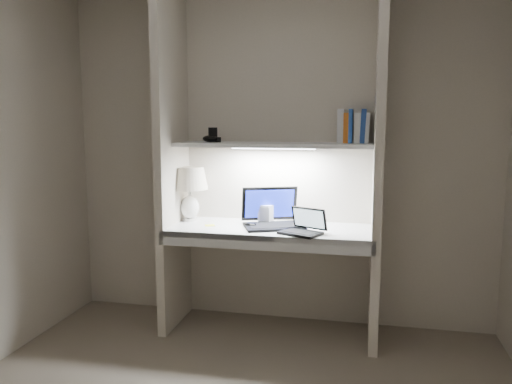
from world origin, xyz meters
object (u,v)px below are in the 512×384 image
(speaker, at_px, (266,214))
(book_row, at_px, (353,127))
(laptop_netbook, at_px, (304,228))
(table_lamp, at_px, (189,185))
(laptop_main, at_px, (272,218))

(speaker, xyz_separation_m, book_row, (0.62, 0.05, 0.64))
(laptop_netbook, distance_m, book_row, 0.80)
(laptop_netbook, bearing_deg, table_lamp, -170.73)
(laptop_main, xyz_separation_m, laptop_netbook, (0.25, -0.19, -0.02))
(laptop_main, bearing_deg, speaker, 104.63)
(table_lamp, height_order, laptop_netbook, table_lamp)
(laptop_main, bearing_deg, table_lamp, 153.56)
(laptop_main, relative_size, laptop_netbook, 1.54)
(book_row, bearing_deg, speaker, -175.52)
(laptop_main, xyz_separation_m, book_row, (0.55, 0.14, 0.65))
(laptop_netbook, relative_size, speaker, 2.46)
(laptop_netbook, bearing_deg, speaker, 162.84)
(table_lamp, relative_size, book_row, 1.73)
(table_lamp, bearing_deg, laptop_netbook, -15.54)
(speaker, bearing_deg, table_lamp, -152.30)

